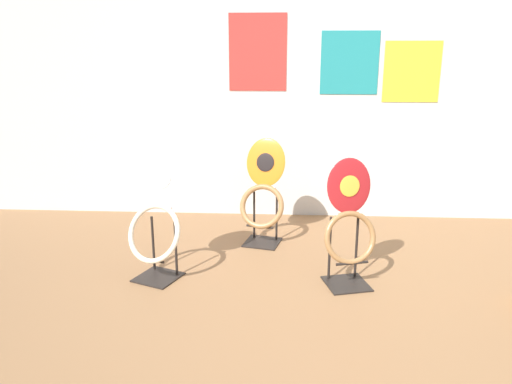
{
  "coord_description": "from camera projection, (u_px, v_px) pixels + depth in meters",
  "views": [
    {
      "loc": [
        -0.54,
        -2.48,
        1.55
      ],
      "look_at": [
        -0.75,
        1.02,
        0.55
      ],
      "focal_mm": 35.0,
      "sensor_mm": 36.0,
      "label": 1
    }
  ],
  "objects": [
    {
      "name": "toilet_seat_display_orange_sun",
      "position": [
        263.0,
        195.0,
        4.07
      ],
      "size": [
        0.41,
        0.36,
        0.86
      ],
      "color": "black",
      "rests_on": "ground_plane"
    },
    {
      "name": "toilet_seat_display_white_plain",
      "position": [
        157.0,
        223.0,
        3.43
      ],
      "size": [
        0.47,
        0.43,
        0.89
      ],
      "color": "black",
      "rests_on": "ground_plane"
    },
    {
      "name": "wall_back",
      "position": [
        346.0,
        79.0,
        4.52
      ],
      "size": [
        8.0,
        0.07,
        2.6
      ],
      "color": "silver",
      "rests_on": "ground_plane"
    },
    {
      "name": "toilet_seat_display_crimson_swirl",
      "position": [
        349.0,
        227.0,
        3.31
      ],
      "size": [
        0.39,
        0.34,
        0.88
      ],
      "color": "black",
      "rests_on": "ground_plane"
    },
    {
      "name": "ground_plane",
      "position": [
        379.0,
        339.0,
        2.78
      ],
      "size": [
        14.0,
        14.0,
        0.0
      ],
      "primitive_type": "plane",
      "color": "#8E6642"
    }
  ]
}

